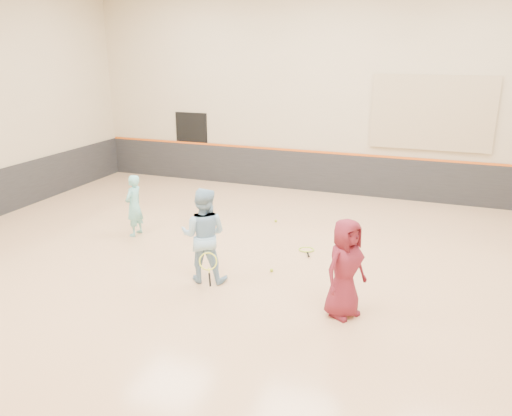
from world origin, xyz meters
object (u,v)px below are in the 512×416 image
(spare_racket, at_px, (306,248))
(girl, at_px, (134,205))
(young_man, at_px, (345,268))
(instructor, at_px, (204,235))

(spare_racket, bearing_deg, girl, -173.29)
(young_man, xyz_separation_m, spare_racket, (-1.26, 2.44, -0.78))
(young_man, height_order, spare_racket, young_man)
(girl, bearing_deg, spare_racket, 97.84)
(instructor, distance_m, young_man, 2.71)
(spare_racket, bearing_deg, instructor, -124.83)
(spare_racket, bearing_deg, young_man, -62.77)
(instructor, bearing_deg, girl, -42.82)
(girl, distance_m, spare_racket, 4.07)
(girl, xyz_separation_m, young_man, (5.24, -1.97, 0.11))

